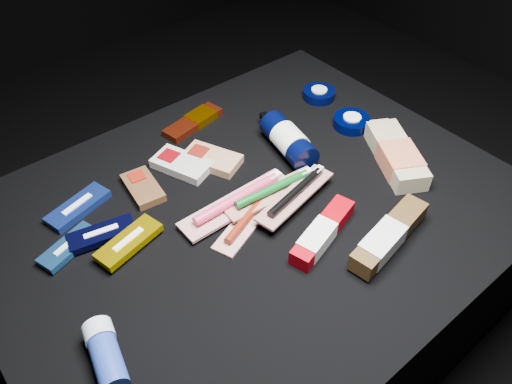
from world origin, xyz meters
TOP-DOWN VIEW (x-y plane):
  - ground at (0.00, 0.00)m, footprint 3.00×3.00m
  - cloth_table at (0.00, 0.00)m, footprint 0.98×0.78m
  - luna_bar_0 at (-0.26, 0.20)m, footprint 0.13×0.08m
  - luna_bar_1 at (-0.32, 0.12)m, footprint 0.12×0.07m
  - luna_bar_2 at (-0.26, 0.11)m, footprint 0.12×0.07m
  - luna_bar_3 at (-0.23, 0.06)m, footprint 0.13×0.07m
  - clif_bar_0 at (-0.14, 0.17)m, footprint 0.07×0.11m
  - clif_bar_1 at (-0.05, 0.18)m, footprint 0.10×0.13m
  - clif_bar_2 at (0.01, 0.16)m, footprint 0.11×0.13m
  - power_bar at (0.07, 0.29)m, footprint 0.16×0.07m
  - lotion_bottle at (0.16, 0.08)m, footprint 0.09×0.20m
  - cream_tin_upper at (0.36, 0.19)m, footprint 0.08×0.08m
  - cream_tin_lower at (0.33, 0.06)m, footprint 0.08×0.08m
  - bodywash_bottle at (0.31, -0.09)m, footprint 0.15×0.20m
  - deodorant_stick at (-0.36, -0.11)m, footprint 0.06×0.11m
  - toothbrush_pack_0 at (-0.03, -0.02)m, footprint 0.19×0.11m
  - toothbrush_pack_1 at (-0.02, 0.02)m, footprint 0.24×0.06m
  - toothbrush_pack_2 at (0.04, -0.01)m, footprint 0.21×0.07m
  - toothbrush_pack_3 at (0.07, -0.05)m, footprint 0.20×0.08m
  - toothpaste_carton_red at (0.04, -0.14)m, footprint 0.17×0.08m
  - toothpaste_carton_green at (0.11, -0.23)m, footprint 0.20×0.07m

SIDE VIEW (x-z plane):
  - ground at x=0.00m, z-range 0.00..0.00m
  - cloth_table at x=0.00m, z-range 0.00..0.40m
  - luna_bar_0 at x=-0.26m, z-range 0.40..0.42m
  - toothbrush_pack_0 at x=-0.03m, z-range 0.40..0.42m
  - clif_bar_0 at x=-0.14m, z-range 0.40..0.42m
  - power_bar at x=0.07m, z-range 0.40..0.42m
  - luna_bar_1 at x=-0.32m, z-range 0.40..0.42m
  - clif_bar_2 at x=0.01m, z-range 0.40..0.42m
  - clif_bar_1 at x=-0.05m, z-range 0.40..0.42m
  - cream_tin_upper at x=0.36m, z-range 0.40..0.42m
  - cream_tin_lower at x=0.33m, z-range 0.40..0.42m
  - luna_bar_2 at x=-0.26m, z-range 0.40..0.42m
  - luna_bar_3 at x=-0.23m, z-range 0.41..0.42m
  - toothpaste_carton_red at x=0.04m, z-range 0.40..0.43m
  - toothbrush_pack_1 at x=-0.02m, z-range 0.40..0.43m
  - bodywash_bottle at x=0.31m, z-range 0.40..0.44m
  - deodorant_stick at x=-0.36m, z-range 0.40..0.44m
  - toothbrush_pack_2 at x=0.04m, z-range 0.41..0.43m
  - toothpaste_carton_green at x=0.11m, z-range 0.40..0.44m
  - toothbrush_pack_3 at x=0.07m, z-range 0.42..0.44m
  - lotion_bottle at x=0.16m, z-range 0.40..0.46m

